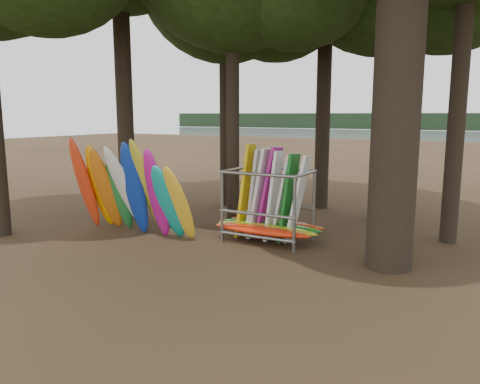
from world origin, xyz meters
The scene contains 5 objects.
ground centered at (0.00, 0.00, 0.00)m, with size 120.00×120.00×0.00m, color #47331E.
lake centered at (0.00, 60.00, 0.00)m, with size 160.00×160.00×0.00m, color gray.
far_shore centered at (0.00, 110.00, 2.00)m, with size 160.00×4.00×4.00m, color black.
kayak_row centered at (-3.33, 0.25, 1.35)m, with size 4.45×1.79×3.13m.
storage_rack centered at (0.76, 1.59, 0.98)m, with size 3.20×1.57×2.85m.
Camera 1 is at (6.47, -10.52, 3.68)m, focal length 35.00 mm.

